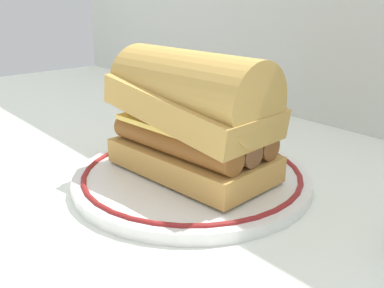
# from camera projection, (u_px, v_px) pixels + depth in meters

# --- Properties ---
(ground_plane) EXTENTS (1.50, 1.50, 0.00)m
(ground_plane) POSITION_uv_depth(u_px,v_px,m) (172.00, 186.00, 0.47)
(ground_plane) COLOR white
(plate) EXTENTS (0.25, 0.25, 0.01)m
(plate) POSITION_uv_depth(u_px,v_px,m) (192.00, 177.00, 0.48)
(plate) COLOR white
(plate) RESTS_ON ground_plane
(sausage_sandwich) EXTENTS (0.18, 0.11, 0.13)m
(sausage_sandwich) POSITION_uv_depth(u_px,v_px,m) (192.00, 113.00, 0.45)
(sausage_sandwich) COLOR tan
(sausage_sandwich) RESTS_ON plate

